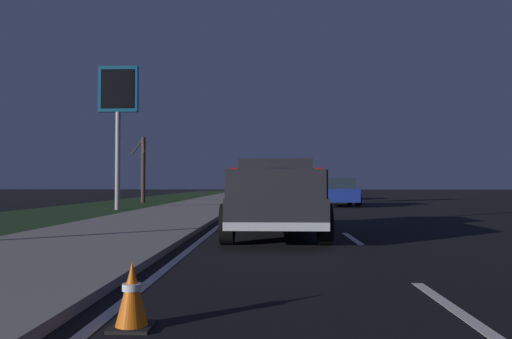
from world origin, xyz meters
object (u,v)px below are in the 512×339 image
Objects in this scene: pickup_truck at (275,195)px; traffic_cone_near at (132,296)px; sedan_blue at (337,192)px; bare_tree_far at (143,167)px; sedan_silver at (321,189)px; gas_price_sign at (118,102)px.

pickup_truck is 7.77m from traffic_cone_near.
sedan_blue is 13.15m from bare_tree_far.
pickup_truck reaches higher than sedan_silver.
gas_price_sign is 20.25m from traffic_cone_near.
gas_price_sign reaches higher than sedan_silver.
bare_tree_far is (4.88, 12.11, 1.52)m from sedan_blue.
traffic_cone_near is at bearing 171.45° from sedan_silver.
pickup_truck is 13.95m from gas_price_sign.
gas_price_sign is 9.38m from bare_tree_far.
sedan_blue is (-10.50, 0.18, 0.00)m from sedan_silver.
pickup_truck is 15.42m from sedan_blue.
sedan_silver is at bearing -8.23° from pickup_truck.
sedan_blue is 1.02× the size of bare_tree_far.
sedan_silver is at bearing -8.55° from traffic_cone_near.
pickup_truck is at bearing -9.62° from traffic_cone_near.
sedan_silver is 1.00× the size of sedan_blue.
bare_tree_far is at bearing 114.57° from sedan_silver.
bare_tree_far reaches higher than sedan_blue.
gas_price_sign is at bearing -172.55° from bare_tree_far.
bare_tree_far is 7.45× the size of traffic_cone_near.
sedan_blue reaches higher than traffic_cone_near.
pickup_truck is 1.23× the size of sedan_silver.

